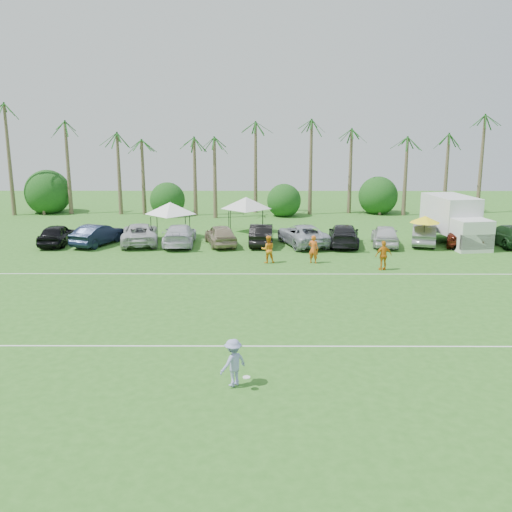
{
  "coord_description": "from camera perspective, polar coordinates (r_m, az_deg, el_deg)",
  "views": [
    {
      "loc": [
        3.39,
        -20.78,
        9.24
      ],
      "look_at": [
        3.24,
        12.15,
        1.6
      ],
      "focal_mm": 40.0,
      "sensor_mm": 36.0,
      "label": 1
    }
  ],
  "objects": [
    {
      "name": "sideline_player_a",
      "position": [
        38.8,
        5.76,
        0.69
      ],
      "size": [
        0.83,
        0.7,
        1.93
      ],
      "primitive_type": "imported",
      "rotation": [
        0.0,
        0.0,
        2.74
      ],
      "color": "#DC5918",
      "rests_on": "ground"
    },
    {
      "name": "parked_car_1",
      "position": [
        46.16,
        -15.53,
        2.08
      ],
      "size": [
        3.39,
        5.29,
        1.65
      ],
      "primitive_type": "imported",
      "rotation": [
        0.0,
        0.0,
        2.78
      ],
      "color": "black",
      "rests_on": "ground"
    },
    {
      "name": "palm_tree_10",
      "position": [
        61.96,
        19.17,
        12.34
      ],
      "size": [
        2.4,
        2.4,
        10.9
      ],
      "color": "brown",
      "rests_on": "ground"
    },
    {
      "name": "parked_car_0",
      "position": [
        47.13,
        -19.28,
        2.04
      ],
      "size": [
        2.03,
        4.87,
        1.65
      ],
      "primitive_type": "imported",
      "rotation": [
        0.0,
        0.0,
        3.16
      ],
      "color": "black",
      "rests_on": "ground"
    },
    {
      "name": "palm_tree_8",
      "position": [
        59.58,
        9.72,
        11.19
      ],
      "size": [
        2.4,
        2.4,
        8.9
      ],
      "color": "brown",
      "rests_on": "ground"
    },
    {
      "name": "sideline_player_c",
      "position": [
        37.68,
        12.63,
        0.05
      ],
      "size": [
        1.21,
        0.73,
        1.92
      ],
      "primitive_type": "imported",
      "rotation": [
        0.0,
        0.0,
        3.38
      ],
      "color": "orange",
      "rests_on": "ground"
    },
    {
      "name": "palm_tree_5",
      "position": [
        58.88,
        -3.12,
        12.18
      ],
      "size": [
        2.4,
        2.4,
        9.9
      ],
      "color": "brown",
      "rests_on": "ground"
    },
    {
      "name": "palm_tree_6",
      "position": [
        58.78,
        0.87,
        13.04
      ],
      "size": [
        2.4,
        2.4,
        10.9
      ],
      "color": "brown",
      "rests_on": "ground"
    },
    {
      "name": "palm_tree_9",
      "position": [
        60.57,
        14.53,
        11.82
      ],
      "size": [
        2.4,
        2.4,
        9.9
      ],
      "color": "brown",
      "rests_on": "ground"
    },
    {
      "name": "market_umbrella",
      "position": [
        44.57,
        16.55,
        3.53
      ],
      "size": [
        2.28,
        2.28,
        2.54
      ],
      "color": "black",
      "rests_on": "ground"
    },
    {
      "name": "parked_car_10",
      "position": [
        47.5,
        20.24,
        2.05
      ],
      "size": [
        4.48,
        6.49,
        1.65
      ],
      "primitive_type": "imported",
      "rotation": [
        0.0,
        0.0,
        2.82
      ],
      "color": "#53190E",
      "rests_on": "ground"
    },
    {
      "name": "frisbee_player",
      "position": [
        20.84,
        -2.29,
        -10.6
      ],
      "size": [
        1.27,
        1.26,
        1.76
      ],
      "rotation": [
        0.0,
        0.0,
        3.9
      ],
      "color": "#9095CD",
      "rests_on": "ground"
    },
    {
      "name": "palm_tree_2",
      "position": [
        60.76,
        -14.78,
        12.62
      ],
      "size": [
        2.4,
        2.4,
        10.9
      ],
      "color": "brown",
      "rests_on": "ground"
    },
    {
      "name": "canopy_tent_right",
      "position": [
        49.51,
        -1.0,
        5.92
      ],
      "size": [
        4.44,
        4.44,
        3.6
      ],
      "color": "black",
      "rests_on": "ground"
    },
    {
      "name": "canopy_tent_left",
      "position": [
        47.48,
        -8.58,
        5.34
      ],
      "size": [
        4.29,
        4.29,
        3.47
      ],
      "color": "black",
      "rests_on": "ground"
    },
    {
      "name": "parked_car_7",
      "position": [
        44.88,
        8.76,
        2.1
      ],
      "size": [
        3.01,
        5.92,
        1.65
      ],
      "primitive_type": "imported",
      "rotation": [
        0.0,
        0.0,
        3.01
      ],
      "color": "black",
      "rests_on": "ground"
    },
    {
      "name": "sideline_player_b",
      "position": [
        38.68,
        1.2,
        0.67
      ],
      "size": [
        1.0,
        0.82,
        1.88
      ],
      "primitive_type": "imported",
      "rotation": [
        0.0,
        0.0,
        3.27
      ],
      "color": "orange",
      "rests_on": "ground"
    },
    {
      "name": "palm_tree_0",
      "position": [
        64.05,
        -23.51,
        10.43
      ],
      "size": [
        2.4,
        2.4,
        8.9
      ],
      "color": "brown",
      "rests_on": "ground"
    },
    {
      "name": "bush_tree_0",
      "position": [
        64.26,
        -20.24,
        5.61
      ],
      "size": [
        4.0,
        4.0,
        4.0
      ],
      "color": "brown",
      "rests_on": "ground"
    },
    {
      "name": "palm_tree_11",
      "position": [
        63.35,
        22.74,
        12.83
      ],
      "size": [
        2.4,
        2.4,
        11.9
      ],
      "color": "brown",
      "rests_on": "ground"
    },
    {
      "name": "parked_car_4",
      "position": [
        44.44,
        -3.57,
        2.12
      ],
      "size": [
        3.1,
        5.17,
        1.65
      ],
      "primitive_type": "imported",
      "rotation": [
        0.0,
        0.0,
        3.4
      ],
      "color": "gray",
      "rests_on": "ground"
    },
    {
      "name": "parked_car_6",
      "position": [
        44.56,
        4.68,
        2.13
      ],
      "size": [
        4.25,
        6.45,
        1.65
      ],
      "primitive_type": "imported",
      "rotation": [
        0.0,
        0.0,
        3.42
      ],
      "color": "#A6ABB4",
      "rests_on": "ground"
    },
    {
      "name": "ground",
      "position": [
        22.99,
        -8.39,
        -10.78
      ],
      "size": [
        120.0,
        120.0,
        0.0
      ],
      "primitive_type": "plane",
      "color": "#2F691F",
      "rests_on": "ground"
    },
    {
      "name": "palm_tree_1",
      "position": [
        62.22,
        -19.28,
        11.54
      ],
      "size": [
        2.4,
        2.4,
        9.9
      ],
      "color": "brown",
      "rests_on": "ground"
    },
    {
      "name": "parked_car_11",
      "position": [
        48.39,
        23.93,
        1.92
      ],
      "size": [
        2.71,
        5.83,
        1.65
      ],
      "primitive_type": "imported",
      "rotation": [
        0.0,
        0.0,
        3.21
      ],
      "color": "#163516",
      "rests_on": "ground"
    },
    {
      "name": "bush_tree_3",
      "position": [
        61.54,
        12.14,
        5.83
      ],
      "size": [
        4.0,
        4.0,
        4.0
      ],
      "color": "brown",
      "rests_on": "ground"
    },
    {
      "name": "palm_tree_3",
      "position": [
        59.88,
        -11.02,
        13.62
      ],
      "size": [
        2.4,
        2.4,
        11.9
      ],
      "color": "brown",
      "rests_on": "ground"
    },
    {
      "name": "parked_car_9",
      "position": [
        46.62,
        16.49,
        2.12
      ],
      "size": [
        3.1,
        5.29,
        1.65
      ],
      "primitive_type": "imported",
      "rotation": [
        0.0,
        0.0,
        2.85
      ],
      "color": "gray",
      "rests_on": "ground"
    },
    {
      "name": "parked_car_5",
      "position": [
        44.63,
        0.56,
        2.19
      ],
      "size": [
        1.98,
        5.08,
        1.65
      ],
      "primitive_type": "imported",
      "rotation": [
        0.0,
        0.0,
        3.09
      ],
      "color": "black",
      "rests_on": "ground"
    },
    {
      "name": "palm_tree_7",
      "position": [
        58.96,
        4.88,
        13.82
      ],
      "size": [
        2.4,
        2.4,
        11.9
      ],
      "color": "brown",
      "rests_on": "ground"
    },
    {
      "name": "bush_tree_2",
      "position": [
        60.29,
        2.75,
        5.96
      ],
      "size": [
        4.0,
        4.0,
        4.0
      ],
      "color": "brown",
      "rests_on": "ground"
    },
    {
      "name": "palm_tree_4",
      "position": [
        59.27,
        -7.04,
        11.27
      ],
      "size": [
        2.4,
        2.4,
        8.9
      ],
      "color": "brown",
      "rests_on": "ground"
    },
    {
      "name": "box_truck",
      "position": [
        47.54,
        19.3,
        3.53
      ],
      "size": [
        3.72,
        7.45,
        3.68
      ],
      "rotation": [
        0.0,
        0.0,
        0.15
      ],
      "color": "silver",
      "rests_on": "ground"
    },
    {
      "name": "parked_car_3",
      "position": [
        44.8,
        -7.65,
        2.12
      ],
      "size": [
        2.51,
        5.75,
        1.65
      ],
      "primitive_type": "imported",
      "rotation": [
        0.0,
        0.0,
        3.18
      ],
      "color": "silver",
      "rests_on": "ground"
    },
    {
      "name": "parked_car_8",
      "position": [
        45.36,
        12.78,
        2.05
      ],
      "size": [
        2.63,
        5.06,
        1.65
      ],
      "primitive_type": "imported",
      "rotation": [
        0.0,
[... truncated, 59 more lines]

